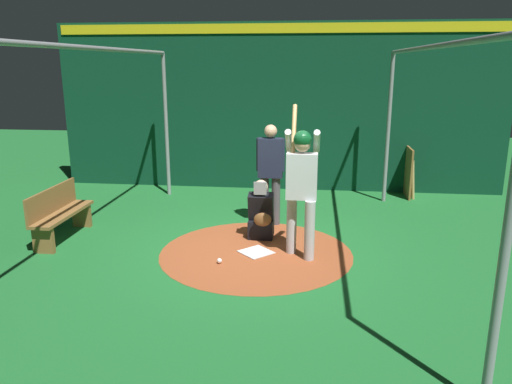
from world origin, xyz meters
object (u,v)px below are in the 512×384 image
batter (301,181)px  baseball_0 (219,261)px  umpire (270,169)px  home_plate (256,252)px  catcher (261,215)px  bat_rack (408,172)px  bench (60,213)px

batter → baseball_0: bearing=-68.9°
batter → umpire: bearing=-158.3°
home_plate → catcher: size_ratio=0.43×
catcher → baseball_0: bearing=-22.3°
home_plate → batter: batter is taller
catcher → bat_rack: size_ratio=0.92×
bench → baseball_0: bearing=75.4°
catcher → home_plate: bearing=-0.0°
baseball_0 → umpire: bearing=163.6°
catcher → bat_rack: bat_rack is taller
umpire → baseball_0: 2.18m
batter → baseball_0: size_ratio=29.65×
batter → bench: batter is taller
batter → bench: bearing=-94.2°
bench → baseball_0: bench is taller
batter → catcher: size_ratio=2.25×
catcher → umpire: 0.96m
catcher → bench: bearing=-82.4°
bat_rack → baseball_0: bat_rack is taller
umpire → bench: size_ratio=1.18×
home_plate → catcher: catcher is taller
baseball_0 → catcher: bearing=157.7°
catcher → umpire: bearing=173.5°
bench → umpire: bearing=109.4°
home_plate → bench: (-0.24, -3.22, 0.42)m
batter → umpire: (-1.44, -0.57, -0.15)m
home_plate → bat_rack: bat_rack is taller
bench → catcher: bearing=97.6°
catcher → umpire: (-0.73, 0.08, 0.61)m
bat_rack → bench: bearing=-59.6°
batter → bat_rack: batter is taller
home_plate → umpire: 1.72m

